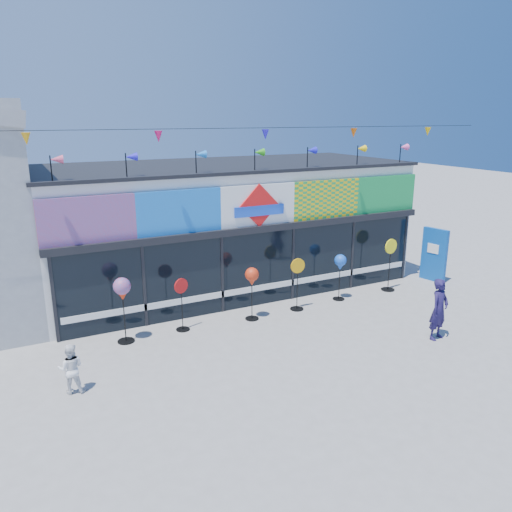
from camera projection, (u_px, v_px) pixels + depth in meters
ground at (321, 349)px, 12.46m from camera, size 80.00×80.00×0.00m
kite_shop at (225, 224)px, 17.00m from camera, size 16.00×5.70×5.31m
blue_sign at (434, 255)px, 17.42m from camera, size 0.34×0.94×1.87m
spinner_0 at (122, 291)px, 12.48m from camera, size 0.44×0.44×1.73m
spinner_1 at (182, 303)px, 13.36m from camera, size 0.41×0.37×1.47m
spinner_2 at (252, 278)px, 13.96m from camera, size 0.39×0.39×1.54m
spinner_3 at (297, 283)px, 14.78m from camera, size 0.45×0.41×1.59m
spinner_4 at (340, 264)px, 15.51m from camera, size 0.37×0.37×1.48m
spinner_5 at (390, 263)px, 16.43m from camera, size 0.49×0.45×1.76m
adult_man at (439, 309)px, 12.83m from camera, size 0.67×0.51×1.63m
child at (71, 369)px, 10.37m from camera, size 0.59×0.44×1.09m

